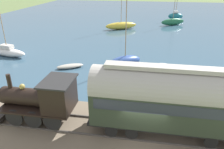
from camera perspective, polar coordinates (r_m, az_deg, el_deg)
The scene contains 12 objects.
ground_plane at distance 14.13m, azimuth 7.90°, elevation -17.18°, with size 200.00×200.00×0.00m, color #607542.
harbor_water at distance 55.20m, azimuth 10.01°, elevation 14.20°, with size 80.00×80.00×0.01m.
rail_embankment at distance 14.46m, azimuth 8.05°, elevation -15.13°, with size 5.78×56.00×0.47m.
steam_locomotive at distance 14.72m, azimuth -17.36°, elevation -5.74°, with size 2.40×5.29×3.18m.
passenger_coach at distance 13.01m, azimuth 15.64°, elevation -6.13°, with size 2.23×9.84×4.42m.
sailboat_teal at distance 55.16m, azimuth 16.24°, elevation 14.48°, with size 1.64×3.38×6.75m.
sailboat_white at distance 30.84m, azimuth -25.61°, elevation 5.42°, with size 2.42×5.55×5.59m.
sailboat_green at distance 48.35m, azimuth 15.58°, elevation 13.18°, with size 3.46×5.17×8.53m.
sailboat_yellow at distance 42.93m, azimuth 2.37°, elevation 12.68°, with size 4.32×6.18×9.32m.
sailboat_blue at distance 24.49m, azimuth 3.46°, elevation 3.57°, with size 3.33×3.91×8.32m.
rowboat_far_out at distance 25.10m, azimuth 14.30°, elevation 2.18°, with size 1.98×2.57×0.35m.
rowboat_near_shore at distance 24.63m, azimuth -10.90°, elevation 2.17°, with size 2.22×3.06×0.43m.
Camera 1 is at (-10.64, 0.05, 9.29)m, focal length 35.00 mm.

